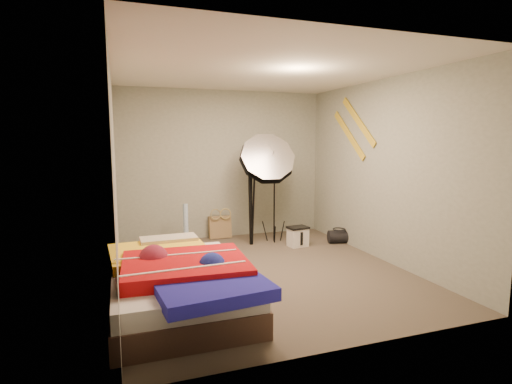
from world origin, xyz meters
name	(u,v)px	position (x,y,z in m)	size (l,w,h in m)	color
floor	(264,271)	(0.00, 0.00, 0.00)	(4.00, 4.00, 0.00)	brown
ceiling	(265,71)	(0.00, 0.00, 2.50)	(4.00, 4.00, 0.00)	silver
wall_back	(224,165)	(0.00, 2.00, 1.25)	(3.50, 3.50, 0.00)	#9CA091
wall_front	(354,196)	(0.00, -2.00, 1.25)	(3.50, 3.50, 0.00)	#9CA091
wall_left	(115,179)	(-1.75, 0.00, 1.25)	(4.00, 4.00, 0.00)	#9CA091
wall_right	(383,171)	(1.75, 0.00, 1.25)	(4.00, 4.00, 0.00)	#9CA091
tote_bag	(220,227)	(-0.10, 1.90, 0.19)	(0.38, 0.11, 0.38)	#A2845B
wrapping_roll	(186,226)	(-0.75, 1.47, 0.35)	(0.08, 0.08, 0.69)	#5A89BD
camera_case	(298,237)	(0.93, 0.97, 0.15)	(0.29, 0.21, 0.29)	silver
duffel_bag	(339,237)	(1.65, 0.93, 0.10)	(0.21, 0.21, 0.34)	black
wall_stripe_upper	(359,121)	(1.73, 0.60, 1.95)	(0.02, 1.10, 0.10)	gold
wall_stripe_lower	(349,135)	(1.73, 0.85, 1.75)	(0.02, 1.10, 0.10)	gold
bed	(180,282)	(-1.18, -0.77, 0.27)	(1.36, 2.05, 0.55)	#4E352A
photo_umbrella	(267,161)	(0.53, 1.31, 1.35)	(1.15, 0.89, 1.88)	black
camera_tripod	(251,200)	(0.27, 1.31, 0.73)	(0.08, 0.08, 1.27)	black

